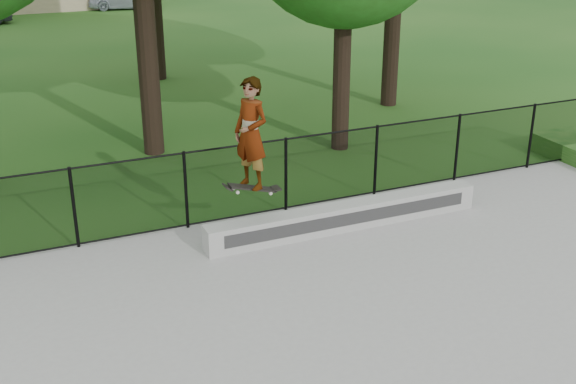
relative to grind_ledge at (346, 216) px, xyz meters
name	(u,v)px	position (x,y,z in m)	size (l,w,h in m)	color
ground	(469,384)	(-0.69, -4.70, -0.30)	(100.00, 100.00, 0.00)	#194D15
concrete_slab	(469,382)	(-0.69, -4.70, -0.27)	(14.00, 12.00, 0.06)	#989793
grind_ledge	(346,216)	(0.00, 0.00, 0.00)	(5.44, 0.40, 0.48)	#AAABA5
skater_airborne	(251,135)	(-1.86, -0.03, 1.82)	(0.82, 0.82, 2.09)	black
chainlink_fence	(286,174)	(-0.69, 1.20, 0.51)	(16.06, 0.06, 1.50)	black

